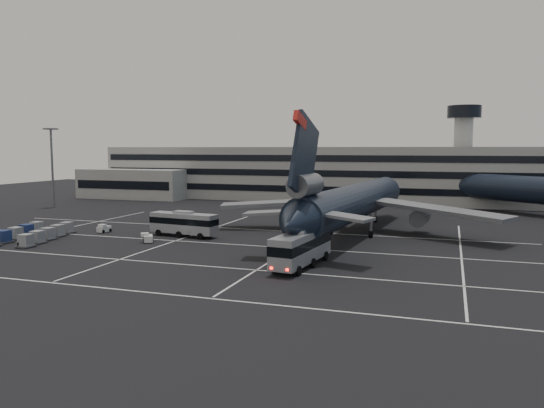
# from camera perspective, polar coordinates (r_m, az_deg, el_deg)

# --- Properties ---
(ground) EXTENTS (260.00, 260.00, 0.00)m
(ground) POSITION_cam_1_polar(r_m,az_deg,el_deg) (73.75, -7.75, -4.71)
(ground) COLOR black
(ground) RESTS_ON ground
(lane_markings) EXTENTS (90.00, 55.62, 0.01)m
(lane_markings) POSITION_cam_1_polar(r_m,az_deg,el_deg) (73.98, -6.84, -4.67)
(lane_markings) COLOR silver
(lane_markings) RESTS_ON ground
(terminal) EXTENTS (125.00, 26.00, 24.00)m
(terminal) POSITION_cam_1_polar(r_m,az_deg,el_deg) (140.67, 4.10, 3.25)
(terminal) COLOR gray
(terminal) RESTS_ON ground
(hills) EXTENTS (352.00, 180.00, 44.00)m
(hills) POSITION_cam_1_polar(r_m,az_deg,el_deg) (236.69, 15.06, -0.44)
(hills) COLOR #38332B
(hills) RESTS_ON ground
(lightpole_left) EXTENTS (2.40, 2.40, 18.28)m
(lightpole_left) POSITION_cam_1_polar(r_m,az_deg,el_deg) (132.69, -22.61, 4.75)
(lightpole_left) COLOR slate
(lightpole_left) RESTS_ON ground
(trijet_main) EXTENTS (47.28, 57.70, 18.08)m
(trijet_main) POSITION_cam_1_polar(r_m,az_deg,el_deg) (84.20, 8.75, 0.21)
(trijet_main) COLOR black
(trijet_main) RESTS_ON ground
(bus_near) EXTENTS (4.29, 12.85, 4.45)m
(bus_near) POSITION_cam_1_polar(r_m,az_deg,el_deg) (61.50, 3.19, -4.51)
(bus_near) COLOR #93959B
(bus_near) RESTS_ON ground
(bus_far) EXTENTS (11.51, 4.10, 3.98)m
(bus_far) POSITION_cam_1_polar(r_m,az_deg,el_deg) (83.47, -9.49, -1.98)
(bus_far) COLOR #93959B
(bus_far) RESTS_ON ground
(tug_a) EXTENTS (1.57, 2.33, 1.40)m
(tug_a) POSITION_cam_1_polar(r_m,az_deg,el_deg) (90.62, -17.66, -2.55)
(tug_a) COLOR silver
(tug_a) RESTS_ON ground
(tug_b) EXTENTS (2.35, 2.59, 1.43)m
(tug_b) POSITION_cam_1_polar(r_m,az_deg,el_deg) (79.39, -13.17, -3.59)
(tug_b) COLOR silver
(tug_b) RESTS_ON ground
(uld_cluster) EXTENTS (10.19, 15.57, 1.87)m
(uld_cluster) POSITION_cam_1_polar(r_m,az_deg,el_deg) (87.24, -24.43, -2.93)
(uld_cluster) COLOR #2D2D30
(uld_cluster) RESTS_ON ground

